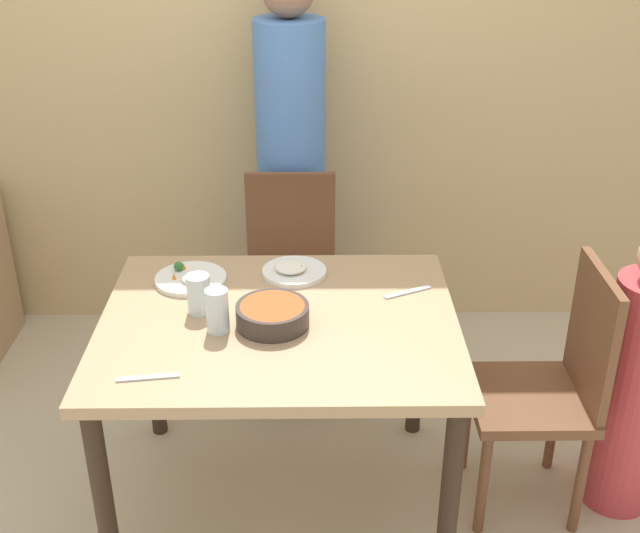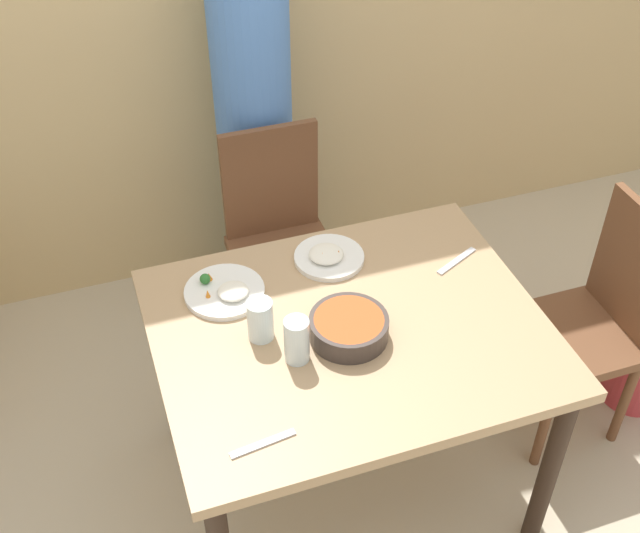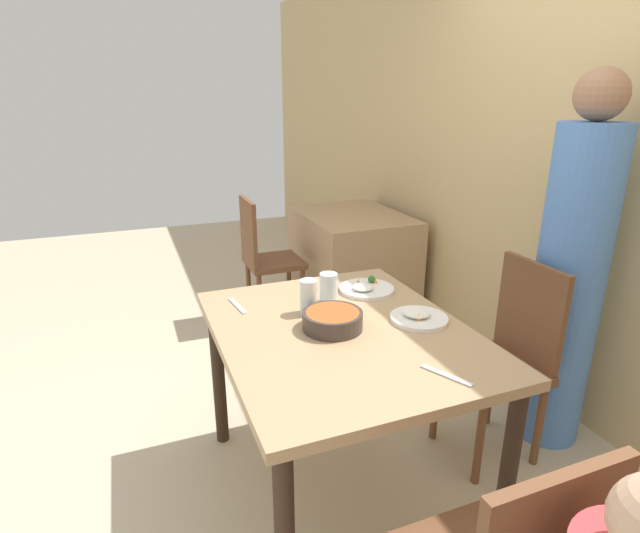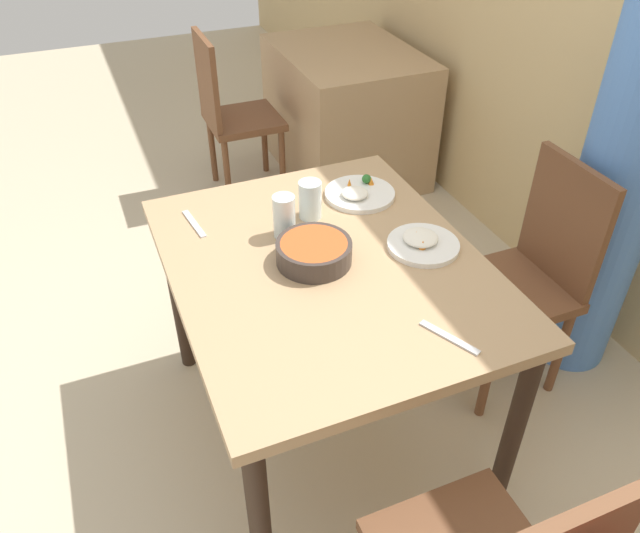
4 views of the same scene
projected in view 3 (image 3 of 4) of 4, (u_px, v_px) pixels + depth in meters
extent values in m
plane|color=beige|center=(340.00, 488.00, 2.17)|extent=(10.00, 10.00, 0.00)
cube|color=tan|center=(629.00, 160.00, 2.21)|extent=(10.00, 0.06, 2.70)
cube|color=tan|center=(342.00, 334.00, 1.93)|extent=(1.16, 0.93, 0.04)
cylinder|color=#332319|center=(218.00, 375.00, 2.37)|extent=(0.06, 0.06, 0.73)
cylinder|color=#332319|center=(372.00, 345.00, 2.65)|extent=(0.06, 0.06, 0.73)
cylinder|color=#332319|center=(508.00, 476.00, 1.74)|extent=(0.06, 0.06, 0.73)
cube|color=brown|center=(491.00, 370.00, 2.27)|extent=(0.40, 0.40, 0.04)
cube|color=brown|center=(530.00, 312.00, 2.25)|extent=(0.38, 0.03, 0.47)
cylinder|color=brown|center=(436.00, 401.00, 2.43)|extent=(0.04, 0.04, 0.42)
cylinder|color=brown|center=(479.00, 442.00, 2.14)|extent=(0.04, 0.04, 0.42)
cylinder|color=brown|center=(490.00, 387.00, 2.55)|extent=(0.04, 0.04, 0.42)
cylinder|color=brown|center=(539.00, 425.00, 2.26)|extent=(0.04, 0.04, 0.42)
cylinder|color=#5184D1|center=(567.00, 293.00, 2.30)|extent=(0.30, 0.30, 1.52)
sphere|color=#9E7051|center=(602.00, 94.00, 2.02)|extent=(0.22, 0.22, 0.22)
cylinder|color=#3D332D|center=(333.00, 320.00, 1.91)|extent=(0.23, 0.23, 0.07)
cylinder|color=#BC5123|center=(333.00, 313.00, 1.90)|extent=(0.21, 0.21, 0.01)
cylinder|color=white|center=(419.00, 319.00, 1.99)|extent=(0.23, 0.23, 0.02)
ellipsoid|color=white|center=(417.00, 312.00, 1.99)|extent=(0.11, 0.11, 0.03)
cone|color=orange|center=(419.00, 316.00, 1.95)|extent=(0.02, 0.02, 0.03)
cone|color=orange|center=(413.00, 311.00, 2.00)|extent=(0.02, 0.02, 0.03)
cylinder|color=white|center=(367.00, 289.00, 2.29)|extent=(0.25, 0.25, 0.02)
ellipsoid|color=white|center=(363.00, 287.00, 2.25)|extent=(0.10, 0.10, 0.03)
sphere|color=#2D702D|center=(371.00, 279.00, 2.34)|extent=(0.03, 0.03, 0.03)
cone|color=orange|center=(375.00, 281.00, 2.33)|extent=(0.02, 0.02, 0.03)
cone|color=orange|center=(358.00, 281.00, 2.32)|extent=(0.02, 0.02, 0.03)
cylinder|color=silver|center=(329.00, 288.00, 2.14)|extent=(0.08, 0.08, 0.13)
cylinder|color=silver|center=(309.00, 297.00, 2.04)|extent=(0.07, 0.07, 0.14)
cube|color=silver|center=(446.00, 375.00, 1.60)|extent=(0.17, 0.10, 0.01)
cube|color=silver|center=(237.00, 306.00, 2.12)|extent=(0.18, 0.04, 0.01)
cube|color=tan|center=(352.00, 260.00, 3.97)|extent=(0.97, 0.74, 0.75)
cube|color=brown|center=(274.00, 262.00, 3.73)|extent=(0.40, 0.40, 0.04)
cube|color=brown|center=(248.00, 232.00, 3.58)|extent=(0.38, 0.03, 0.47)
cylinder|color=brown|center=(303.00, 295.00, 3.71)|extent=(0.04, 0.04, 0.42)
cylinder|color=brown|center=(289.00, 281.00, 4.01)|extent=(0.04, 0.04, 0.42)
cylinder|color=brown|center=(260.00, 302.00, 3.60)|extent=(0.04, 0.04, 0.42)
cylinder|color=brown|center=(249.00, 286.00, 3.89)|extent=(0.04, 0.04, 0.42)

